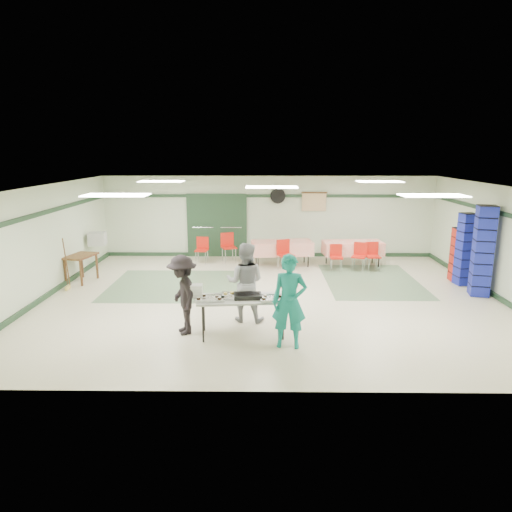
{
  "coord_description": "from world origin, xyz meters",
  "views": [
    {
      "loc": [
        -0.23,
        -10.66,
        3.5
      ],
      "look_at": [
        -0.36,
        -0.3,
        1.11
      ],
      "focal_mm": 32.0,
      "sensor_mm": 36.0,
      "label": 1
    }
  ],
  "objects_px": {
    "volunteer_grey": "(245,282)",
    "broom": "(66,263)",
    "volunteer_teal": "(289,302)",
    "office_printer": "(97,239)",
    "dining_table_b": "(282,247)",
    "chair_a": "(360,253)",
    "chair_b": "(336,255)",
    "chair_c": "(372,253)",
    "chair_d": "(285,252)",
    "crate_stack_red": "(459,255)",
    "chair_loose_a": "(228,244)",
    "crate_stack_blue_b": "(483,251)",
    "dining_table_a": "(353,248)",
    "chair_loose_b": "(202,247)",
    "printer_table": "(81,259)",
    "volunteer_dark": "(183,295)",
    "crate_stack_blue_a": "(465,249)",
    "serving_table": "(242,300)"
  },
  "relations": [
    {
      "from": "volunteer_grey",
      "to": "broom",
      "type": "bearing_deg",
      "value": -16.0
    },
    {
      "from": "volunteer_teal",
      "to": "office_printer",
      "type": "height_order",
      "value": "volunteer_teal"
    },
    {
      "from": "dining_table_b",
      "to": "chair_a",
      "type": "bearing_deg",
      "value": -20.01
    },
    {
      "from": "chair_b",
      "to": "chair_c",
      "type": "height_order",
      "value": "chair_c"
    },
    {
      "from": "chair_d",
      "to": "crate_stack_red",
      "type": "xyz_separation_m",
      "value": [
        4.69,
        -1.15,
        0.18
      ]
    },
    {
      "from": "chair_a",
      "to": "chair_loose_a",
      "type": "bearing_deg",
      "value": -171.94
    },
    {
      "from": "crate_stack_blue_b",
      "to": "broom",
      "type": "relative_size",
      "value": 1.66
    },
    {
      "from": "dining_table_a",
      "to": "chair_b",
      "type": "relative_size",
      "value": 2.38
    },
    {
      "from": "chair_loose_b",
      "to": "chair_c",
      "type": "bearing_deg",
      "value": -3.42
    },
    {
      "from": "chair_b",
      "to": "chair_d",
      "type": "bearing_deg",
      "value": -178.1
    },
    {
      "from": "chair_b",
      "to": "dining_table_a",
      "type": "bearing_deg",
      "value": 45.82
    },
    {
      "from": "volunteer_grey",
      "to": "dining_table_a",
      "type": "xyz_separation_m",
      "value": [
        3.17,
        4.78,
        -0.27
      ]
    },
    {
      "from": "chair_b",
      "to": "printer_table",
      "type": "relative_size",
      "value": 0.77
    },
    {
      "from": "volunteer_teal",
      "to": "printer_table",
      "type": "relative_size",
      "value": 1.69
    },
    {
      "from": "crate_stack_red",
      "to": "chair_a",
      "type": "bearing_deg",
      "value": 154.91
    },
    {
      "from": "chair_d",
      "to": "chair_a",
      "type": "bearing_deg",
      "value": -24.45
    },
    {
      "from": "volunteer_dark",
      "to": "chair_b",
      "type": "bearing_deg",
      "value": 121.03
    },
    {
      "from": "dining_table_b",
      "to": "crate_stack_red",
      "type": "relative_size",
      "value": 1.31
    },
    {
      "from": "chair_b",
      "to": "printer_table",
      "type": "bearing_deg",
      "value": -167.33
    },
    {
      "from": "volunteer_dark",
      "to": "chair_c",
      "type": "height_order",
      "value": "volunteer_dark"
    },
    {
      "from": "chair_b",
      "to": "printer_table",
      "type": "distance_m",
      "value": 7.28
    },
    {
      "from": "chair_b",
      "to": "broom",
      "type": "distance_m",
      "value": 7.52
    },
    {
      "from": "dining_table_b",
      "to": "crate_stack_blue_b",
      "type": "bearing_deg",
      "value": -38.26
    },
    {
      "from": "crate_stack_blue_a",
      "to": "broom",
      "type": "height_order",
      "value": "crate_stack_blue_a"
    },
    {
      "from": "crate_stack_blue_a",
      "to": "chair_a",
      "type": "bearing_deg",
      "value": 148.76
    },
    {
      "from": "volunteer_grey",
      "to": "chair_loose_a",
      "type": "bearing_deg",
      "value": -73.2
    },
    {
      "from": "volunteer_dark",
      "to": "dining_table_b",
      "type": "bearing_deg",
      "value": 136.98
    },
    {
      "from": "chair_c",
      "to": "office_printer",
      "type": "relative_size",
      "value": 1.77
    },
    {
      "from": "crate_stack_red",
      "to": "volunteer_teal",
      "type": "bearing_deg",
      "value": -138.14
    },
    {
      "from": "dining_table_b",
      "to": "chair_loose_a",
      "type": "xyz_separation_m",
      "value": [
        -1.71,
        0.49,
        0.0
      ]
    },
    {
      "from": "serving_table",
      "to": "dining_table_a",
      "type": "relative_size",
      "value": 0.97
    },
    {
      "from": "chair_a",
      "to": "serving_table",
      "type": "bearing_deg",
      "value": -100.47
    },
    {
      "from": "crate_stack_red",
      "to": "crate_stack_blue_a",
      "type": "bearing_deg",
      "value": -90.0
    },
    {
      "from": "chair_c",
      "to": "crate_stack_red",
      "type": "bearing_deg",
      "value": -32.72
    },
    {
      "from": "broom",
      "to": "dining_table_b",
      "type": "bearing_deg",
      "value": 32.27
    },
    {
      "from": "serving_table",
      "to": "printer_table",
      "type": "xyz_separation_m",
      "value": [
        -4.56,
        3.67,
        -0.07
      ]
    },
    {
      "from": "crate_stack_blue_b",
      "to": "printer_table",
      "type": "height_order",
      "value": "crate_stack_blue_b"
    },
    {
      "from": "printer_table",
      "to": "volunteer_dark",
      "type": "bearing_deg",
      "value": -33.97
    },
    {
      "from": "chair_c",
      "to": "chair_b",
      "type": "bearing_deg",
      "value": 176.86
    },
    {
      "from": "dining_table_a",
      "to": "chair_b",
      "type": "bearing_deg",
      "value": -141.13
    },
    {
      "from": "volunteer_grey",
      "to": "printer_table",
      "type": "relative_size",
      "value": 1.64
    },
    {
      "from": "chair_a",
      "to": "chair_c",
      "type": "distance_m",
      "value": 0.38
    },
    {
      "from": "chair_loose_a",
      "to": "crate_stack_red",
      "type": "relative_size",
      "value": 0.63
    },
    {
      "from": "chair_b",
      "to": "chair_c",
      "type": "bearing_deg",
      "value": 2.49
    },
    {
      "from": "volunteer_dark",
      "to": "printer_table",
      "type": "xyz_separation_m",
      "value": [
        -3.39,
        3.58,
        -0.14
      ]
    },
    {
      "from": "serving_table",
      "to": "chair_loose_a",
      "type": "xyz_separation_m",
      "value": [
        -0.72,
        6.07,
        -0.14
      ]
    },
    {
      "from": "chair_loose_a",
      "to": "broom",
      "type": "distance_m",
      "value": 5.01
    },
    {
      "from": "serving_table",
      "to": "dining_table_a",
      "type": "xyz_separation_m",
      "value": [
        3.2,
        5.58,
        -0.14
      ]
    },
    {
      "from": "printer_table",
      "to": "office_printer",
      "type": "relative_size",
      "value": 2.12
    },
    {
      "from": "crate_stack_blue_a",
      "to": "broom",
      "type": "xyz_separation_m",
      "value": [
        -10.38,
        -0.57,
        -0.27
      ]
    }
  ]
}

